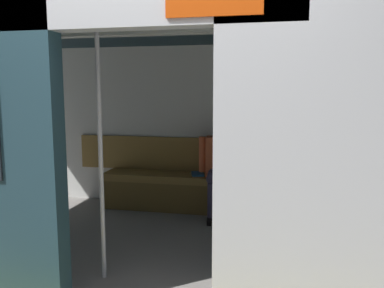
{
  "coord_description": "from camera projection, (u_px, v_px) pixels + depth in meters",
  "views": [
    {
      "loc": [
        -0.88,
        2.37,
        1.54
      ],
      "look_at": [
        -0.1,
        -1.36,
        1.02
      ],
      "focal_mm": 36.89,
      "sensor_mm": 36.0,
      "label": 1
    }
  ],
  "objects": [
    {
      "name": "handbag",
      "position": [
        255.0,
        171.0,
        4.87
      ],
      "size": [
        0.26,
        0.15,
        0.17
      ],
      "color": "brown",
      "rests_on": "bench_seat"
    },
    {
      "name": "bench_seat",
      "position": [
        202.0,
        184.0,
        4.99
      ],
      "size": [
        2.58,
        0.44,
        0.47
      ],
      "color": "olive",
      "rests_on": "ground_plane"
    },
    {
      "name": "person_seated",
      "position": [
        221.0,
        160.0,
        4.84
      ],
      "size": [
        0.55,
        0.7,
        1.19
      ],
      "color": "#CC5933",
      "rests_on": "ground_plane"
    },
    {
      "name": "train_car",
      "position": [
        174.0,
        94.0,
        3.76
      ],
      "size": [
        6.4,
        2.93,
        2.23
      ],
      "color": "#ADAFB5",
      "rests_on": "ground_plane"
    },
    {
      "name": "grab_pole_door",
      "position": [
        101.0,
        153.0,
        3.12
      ],
      "size": [
        0.04,
        0.04,
        2.09
      ],
      "primitive_type": "cylinder",
      "color": "silver",
      "rests_on": "ground_plane"
    },
    {
      "name": "grab_pole_far",
      "position": [
        219.0,
        154.0,
        3.04
      ],
      "size": [
        0.04,
        0.04,
        2.09
      ],
      "primitive_type": "cylinder",
      "color": "silver",
      "rests_on": "ground_plane"
    },
    {
      "name": "book",
      "position": [
        198.0,
        174.0,
        5.02
      ],
      "size": [
        0.2,
        0.25,
        0.03
      ],
      "primitive_type": "cube",
      "rotation": [
        0.0,
        0.0,
        0.26
      ],
      "color": "#26598C",
      "rests_on": "bench_seat"
    }
  ]
}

